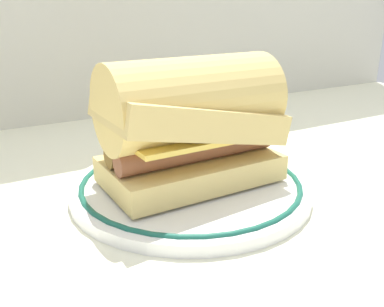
% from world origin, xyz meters
% --- Properties ---
extents(ground_plane, '(1.50, 1.50, 0.00)m').
position_xyz_m(ground_plane, '(0.00, 0.00, 0.00)').
color(ground_plane, '#E9E8C7').
extents(plate, '(0.25, 0.25, 0.01)m').
position_xyz_m(plate, '(0.03, -0.00, 0.01)').
color(plate, white).
rests_on(plate, ground_plane).
extents(sausage_sandwich, '(0.18, 0.11, 0.13)m').
position_xyz_m(sausage_sandwich, '(0.03, -0.00, 0.08)').
color(sausage_sandwich, '#DABC70').
rests_on(sausage_sandwich, plate).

